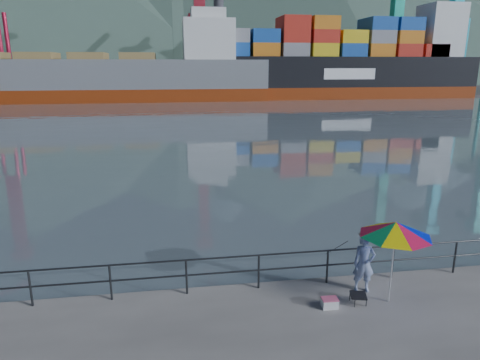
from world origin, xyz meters
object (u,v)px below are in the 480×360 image
(beach_umbrella, at_px, (396,229))
(bulk_carrier, at_px, (119,77))
(container_ship, at_px, (349,66))
(cooler_bag, at_px, (330,303))
(fisherman, at_px, (364,264))

(beach_umbrella, height_order, bulk_carrier, bulk_carrier)
(beach_umbrella, height_order, container_ship, container_ship)
(cooler_bag, relative_size, container_ship, 0.01)
(beach_umbrella, relative_size, bulk_carrier, 0.04)
(beach_umbrella, bearing_deg, cooler_bag, -178.78)
(fisherman, bearing_deg, container_ship, 77.20)
(cooler_bag, relative_size, bulk_carrier, 0.01)
(beach_umbrella, distance_m, bulk_carrier, 73.71)
(bulk_carrier, bearing_deg, beach_umbrella, -78.44)
(container_ship, bearing_deg, fisherman, -112.23)
(fisherman, xyz_separation_m, beach_umbrella, (0.45, -0.65, 1.24))
(fisherman, height_order, cooler_bag, fisherman)
(bulk_carrier, height_order, container_ship, container_ship)
(fisherman, bearing_deg, bulk_carrier, 110.74)
(container_ship, bearing_deg, bulk_carrier, -179.14)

